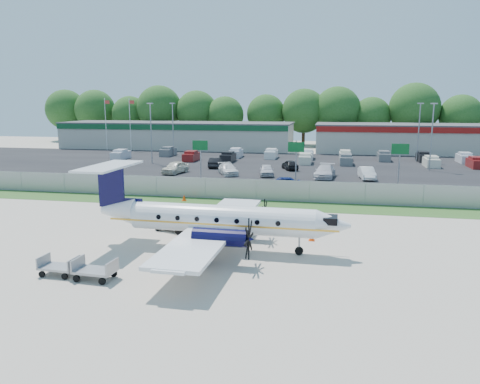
% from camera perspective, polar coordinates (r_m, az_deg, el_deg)
% --- Properties ---
extents(ground, '(170.00, 170.00, 0.00)m').
position_cam_1_polar(ground, '(31.15, -2.15, -6.21)').
color(ground, '#BEB2A1').
rests_on(ground, ground).
extents(grass_verge, '(170.00, 4.00, 0.02)m').
position_cam_1_polar(grass_verge, '(42.53, 1.56, -1.54)').
color(grass_verge, '#2D561E').
rests_on(grass_verge, ground).
extents(access_road, '(170.00, 8.00, 0.02)m').
position_cam_1_polar(access_road, '(49.31, 2.92, 0.18)').
color(access_road, black).
rests_on(access_road, ground).
extents(parking_lot, '(170.00, 32.00, 0.02)m').
position_cam_1_polar(parking_lot, '(69.91, 5.41, 3.32)').
color(parking_lot, black).
rests_on(parking_lot, ground).
extents(perimeter_fence, '(120.00, 0.06, 1.99)m').
position_cam_1_polar(perimeter_fence, '(44.27, 2.00, 0.27)').
color(perimeter_fence, gray).
rests_on(perimeter_fence, ground).
extents(building_west, '(46.40, 12.40, 5.24)m').
position_cam_1_polar(building_west, '(96.27, -7.64, 6.90)').
color(building_west, '#B8B4A6').
rests_on(building_west, ground).
extents(building_east, '(44.40, 12.40, 5.24)m').
position_cam_1_polar(building_east, '(93.16, 23.10, 6.00)').
color(building_east, '#B8B4A6').
rests_on(building_east, ground).
extents(sign_left, '(1.80, 0.26, 5.00)m').
position_cam_1_polar(sign_left, '(54.25, -4.86, 4.98)').
color(sign_left, gray).
rests_on(sign_left, ground).
extents(sign_mid, '(1.80, 0.26, 5.00)m').
position_cam_1_polar(sign_mid, '(52.31, 6.85, 4.72)').
color(sign_mid, gray).
rests_on(sign_mid, ground).
extents(sign_right, '(1.80, 0.26, 5.00)m').
position_cam_1_polar(sign_right, '(52.65, 18.90, 4.25)').
color(sign_right, gray).
rests_on(sign_right, ground).
extents(flagpole_west, '(1.06, 0.12, 10.00)m').
position_cam_1_polar(flagpole_west, '(94.32, -16.03, 8.33)').
color(flagpole_west, white).
rests_on(flagpole_west, ground).
extents(flagpole_east, '(1.06, 0.12, 10.00)m').
position_cam_1_polar(flagpole_east, '(92.15, -13.23, 8.41)').
color(flagpole_east, white).
rests_on(flagpole_east, ground).
extents(light_pole_nw, '(0.90, 0.35, 9.09)m').
position_cam_1_polar(light_pole_nw, '(72.27, -10.80, 7.58)').
color(light_pole_nw, gray).
rests_on(light_pole_nw, ground).
extents(light_pole_ne, '(0.90, 0.35, 9.09)m').
position_cam_1_polar(light_pole_ne, '(68.35, 22.36, 6.78)').
color(light_pole_ne, gray).
rests_on(light_pole_ne, ground).
extents(light_pole_sw, '(0.90, 0.35, 9.09)m').
position_cam_1_polar(light_pole_sw, '(81.62, -8.18, 8.02)').
color(light_pole_sw, gray).
rests_on(light_pole_sw, ground).
extents(light_pole_se, '(0.90, 0.35, 9.09)m').
position_cam_1_polar(light_pole_se, '(78.17, 20.97, 7.29)').
color(light_pole_se, gray).
rests_on(light_pole_se, ground).
extents(tree_line, '(112.00, 6.00, 14.00)m').
position_cam_1_polar(tree_line, '(103.60, 7.33, 5.72)').
color(tree_line, '#204F17').
rests_on(tree_line, ground).
extents(aircraft, '(16.54, 16.34, 5.15)m').
position_cam_1_polar(aircraft, '(29.29, -2.86, -3.28)').
color(aircraft, white).
rests_on(aircraft, ground).
extents(pushback_tug, '(3.11, 2.72, 1.46)m').
position_cam_1_polar(pushback_tug, '(34.21, -7.64, -3.52)').
color(pushback_tug, white).
rests_on(pushback_tug, ground).
extents(baggage_cart_near, '(2.00, 1.26, 1.02)m').
position_cam_1_polar(baggage_cart_near, '(27.22, -21.21, -8.46)').
color(baggage_cart_near, gray).
rests_on(baggage_cart_near, ground).
extents(baggage_cart_far, '(2.18, 1.40, 1.11)m').
position_cam_1_polar(baggage_cart_far, '(25.92, -17.25, -9.08)').
color(baggage_cart_far, gray).
rests_on(baggage_cart_far, ground).
extents(cone_nose, '(0.42, 0.42, 0.60)m').
position_cam_1_polar(cone_nose, '(31.91, 8.74, -5.38)').
color(cone_nose, '#F84307').
rests_on(cone_nose, ground).
extents(cone_port_wing, '(0.42, 0.42, 0.60)m').
position_cam_1_polar(cone_port_wing, '(27.73, -7.96, -7.88)').
color(cone_port_wing, '#F84307').
rests_on(cone_port_wing, ground).
extents(cone_starboard_wing, '(0.42, 0.42, 0.60)m').
position_cam_1_polar(cone_starboard_wing, '(44.40, -6.83, -0.72)').
color(cone_starboard_wing, '#F84307').
rests_on(cone_starboard_wing, ground).
extents(road_car_west, '(6.40, 4.32, 1.72)m').
position_cam_1_polar(road_car_west, '(52.89, -16.14, 0.48)').
color(road_car_west, silver).
rests_on(road_car_west, ground).
extents(road_car_mid, '(4.14, 2.12, 1.35)m').
position_cam_1_polar(road_car_mid, '(50.46, 5.12, 0.39)').
color(road_car_mid, navy).
rests_on(road_car_mid, ground).
extents(parked_car_a, '(2.86, 5.01, 1.60)m').
position_cam_1_polar(parked_car_a, '(61.72, -7.88, 2.25)').
color(parked_car_a, beige).
rests_on(parked_car_a, ground).
extents(parked_car_b, '(3.79, 5.21, 1.40)m').
position_cam_1_polar(parked_car_b, '(60.19, -1.48, 2.13)').
color(parked_car_b, silver).
rests_on(parked_car_b, ground).
extents(parked_car_c, '(2.45, 4.48, 1.44)m').
position_cam_1_polar(parked_car_c, '(59.28, 3.24, 1.98)').
color(parked_car_c, silver).
rests_on(parked_car_c, ground).
extents(parked_car_d, '(2.76, 5.67, 1.59)m').
position_cam_1_polar(parked_car_d, '(58.58, 10.27, 1.72)').
color(parked_car_d, silver).
rests_on(parked_car_d, ground).
extents(parked_car_e, '(2.04, 4.62, 1.47)m').
position_cam_1_polar(parked_car_e, '(58.67, 15.17, 1.52)').
color(parked_car_e, silver).
rests_on(parked_car_e, ground).
extents(parked_car_f, '(1.82, 4.41, 1.42)m').
position_cam_1_polar(parked_car_f, '(66.99, -2.99, 3.01)').
color(parked_car_f, black).
rests_on(parked_car_f, ground).
extents(parked_car_g, '(2.93, 4.33, 1.37)m').
position_cam_1_polar(parked_car_g, '(65.00, 6.10, 2.72)').
color(parked_car_g, black).
rests_on(parked_car_g, ground).
extents(far_parking_rows, '(56.00, 10.00, 1.60)m').
position_cam_1_polar(far_parking_rows, '(74.84, 5.80, 3.80)').
color(far_parking_rows, gray).
rests_on(far_parking_rows, ground).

